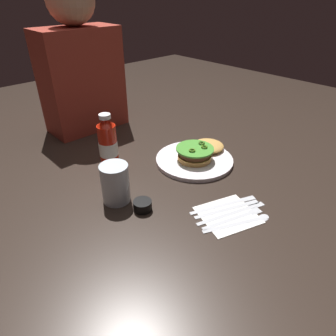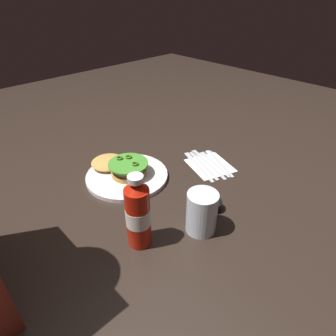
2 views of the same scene
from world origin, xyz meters
name	(u,v)px [view 2 (image 2 of 2)]	position (x,y,z in m)	size (l,w,h in m)	color
ground_plane	(167,195)	(0.00, 0.00, 0.00)	(3.00, 3.00, 0.00)	black
dinner_plate	(127,176)	(0.17, 0.03, 0.01)	(0.28, 0.28, 0.01)	white
burger_sandwich	(121,166)	(0.20, 0.03, 0.03)	(0.22, 0.15, 0.05)	#C38F45
ketchup_bottle	(138,214)	(-0.09, 0.19, 0.10)	(0.06, 0.06, 0.21)	#B81A0A
water_glass	(202,212)	(-0.17, 0.04, 0.06)	(0.08, 0.08, 0.12)	silver
condiment_cup	(213,205)	(-0.14, -0.05, 0.01)	(0.05, 0.05, 0.03)	black
napkin	(210,165)	(0.01, -0.23, 0.00)	(0.15, 0.14, 0.00)	white
spoon_utensil	(216,158)	(0.03, -0.29, 0.00)	(0.19, 0.10, 0.00)	silver
fork_utensil	(212,161)	(0.03, -0.26, 0.00)	(0.19, 0.08, 0.00)	silver
butter_knife	(206,161)	(0.04, -0.24, 0.00)	(0.22, 0.09, 0.00)	silver
table_knife	(202,162)	(0.05, -0.22, 0.00)	(0.20, 0.09, 0.00)	silver
steak_knife	(197,164)	(0.05, -0.20, 0.00)	(0.21, 0.09, 0.00)	silver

